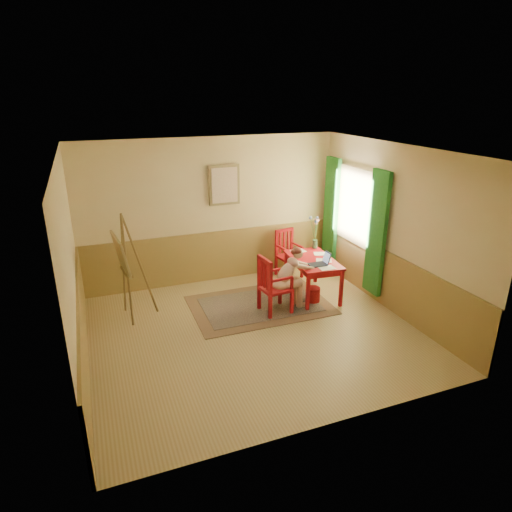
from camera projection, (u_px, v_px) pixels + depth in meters
name	position (u px, v px, depth m)	size (l,w,h in m)	color
room	(254.00, 248.00, 6.52)	(5.04, 4.54, 2.84)	tan
wainscot	(237.00, 283.00, 7.53)	(5.00, 4.50, 1.00)	olive
window	(353.00, 217.00, 8.32)	(0.12, 2.01, 2.20)	white
wall_portrait	(224.00, 185.00, 8.36)	(0.60, 0.05, 0.76)	olive
rug	(260.00, 305.00, 7.87)	(2.42, 1.64, 0.02)	#8C7251
table	(313.00, 264.00, 8.04)	(0.82, 1.26, 0.72)	red
chair_left	(273.00, 285.00, 7.45)	(0.51, 0.49, 1.02)	red
chair_back	(288.00, 253.00, 8.99)	(0.49, 0.50, 0.96)	red
figure	(290.00, 276.00, 7.56)	(0.84, 0.39, 1.11)	beige
laptop	(320.00, 262.00, 7.74)	(0.37, 0.24, 0.22)	#1E2338
papers	(317.00, 258.00, 8.05)	(0.65, 1.14, 0.00)	white
vase	(315.00, 234.00, 8.48)	(0.21, 0.31, 0.62)	#3F724C
wastebasket	(313.00, 295.00, 7.96)	(0.26, 0.26, 0.27)	red
easel	(123.00, 258.00, 7.08)	(0.64, 0.81, 1.80)	brown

